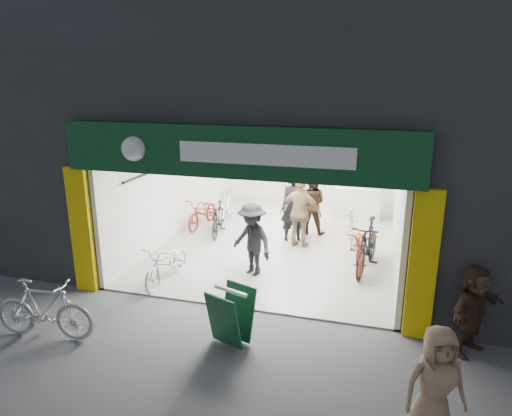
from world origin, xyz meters
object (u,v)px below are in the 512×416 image
at_px(bike_right_front, 367,246).
at_px(sandwich_board, 231,315).
at_px(bike_left_front, 167,263).
at_px(pedestrian_near, 435,386).
at_px(parked_bike, 44,309).

height_order(bike_right_front, sandwich_board, bike_right_front).
height_order(bike_left_front, bike_right_front, bike_right_front).
xyz_separation_m(bike_right_front, pedestrian_near, (1.01, -4.95, 0.17)).
distance_m(bike_right_front, sandwich_board, 4.14).
bearing_deg(sandwich_board, pedestrian_near, -4.02).
relative_size(bike_right_front, sandwich_board, 2.11).
bearing_deg(parked_bike, sandwich_board, -82.98).
distance_m(bike_left_front, bike_right_front, 4.47).
bearing_deg(bike_right_front, pedestrian_near, -69.12).
relative_size(bike_left_front, bike_right_front, 0.84).
xyz_separation_m(parked_bike, pedestrian_near, (6.10, -0.62, 0.23)).
distance_m(parked_bike, sandwich_board, 3.16).
bearing_deg(parked_bike, bike_right_front, -55.54).
xyz_separation_m(bike_left_front, pedestrian_near, (5.10, -3.17, 0.32)).
bearing_deg(pedestrian_near, bike_right_front, 82.45).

